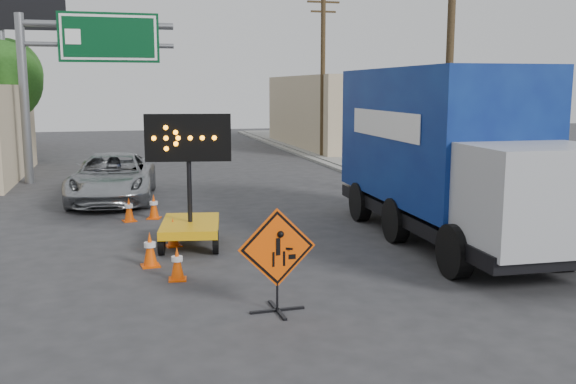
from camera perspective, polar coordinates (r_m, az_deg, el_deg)
name	(u,v)px	position (r m, az deg, el deg)	size (l,w,h in m)	color
ground	(301,323)	(10.98, 1.17, -11.56)	(100.00, 100.00, 0.00)	#2D2D30
curb_right	(369,180)	(27.08, 7.21, 1.08)	(0.40, 60.00, 0.12)	gray
sidewalk_right	(419,178)	(28.01, 11.58, 1.26)	(4.00, 60.00, 0.15)	gray
building_right_far	(367,112)	(42.92, 7.04, 7.11)	(10.00, 14.00, 4.60)	tan
highway_gantry	(76,58)	(27.90, -18.33, 11.25)	(6.18, 0.38, 6.90)	slate
billboard	(2,17)	(36.33, -24.10, 13.98)	(6.10, 0.54, 9.85)	slate
utility_pole_near	(449,64)	(22.63, 14.16, 11.01)	(1.80, 0.26, 9.00)	#44321D
utility_pole_far	(323,72)	(35.56, 3.11, 10.56)	(1.80, 0.26, 9.00)	#44321D
tree_left_near	(0,81)	(32.29, -24.21, 8.97)	(3.71, 3.71, 6.03)	#44321D
tree_left_far	(6,75)	(40.35, -23.81, 9.52)	(4.10, 4.10, 6.66)	#44321D
construction_sign	(277,258)	(11.22, -0.97, -5.85)	(1.40, 0.99, 1.86)	black
arrow_board	(190,218)	(16.03, -8.69, -2.26)	(2.06, 2.49, 3.28)	#E7A40C
pickup_truck	(113,178)	(22.98, -15.30, 1.25)	(2.70, 5.86, 1.63)	#A1A4A8
box_truck	(446,164)	(16.78, 13.85, 2.48)	(3.20, 9.32, 4.39)	black
cone_a	(177,263)	(13.37, -9.83, -6.25)	(0.39, 0.39, 0.71)	#ED4A04
cone_b	(150,249)	(14.46, -12.17, -4.99)	(0.43, 0.43, 0.78)	#ED4A04
cone_c	(173,232)	(16.16, -10.18, -3.51)	(0.43, 0.43, 0.73)	#ED4A04
cone_d	(154,206)	(19.65, -11.84, -1.25)	(0.47, 0.47, 0.74)	#ED4A04
cone_e	(129,209)	(19.41, -13.95, -1.50)	(0.45, 0.45, 0.72)	#ED4A04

